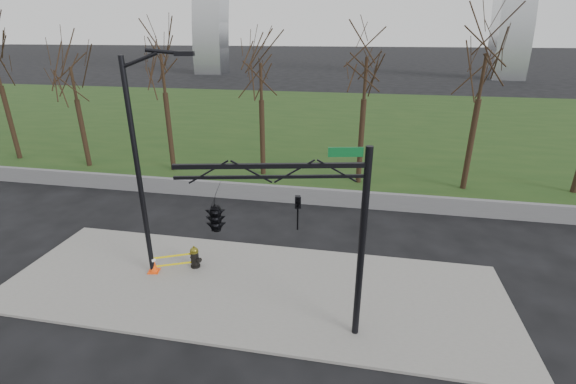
% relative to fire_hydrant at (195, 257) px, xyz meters
% --- Properties ---
extents(ground, '(500.00, 500.00, 0.00)m').
position_rel_fire_hydrant_xyz_m(ground, '(2.48, -0.83, -0.52)').
color(ground, black).
rests_on(ground, ground).
extents(sidewalk, '(18.00, 6.00, 0.10)m').
position_rel_fire_hydrant_xyz_m(sidewalk, '(2.48, -0.83, -0.47)').
color(sidewalk, gray).
rests_on(sidewalk, ground).
extents(grass_strip, '(120.00, 40.00, 0.06)m').
position_rel_fire_hydrant_xyz_m(grass_strip, '(2.48, 29.17, -0.49)').
color(grass_strip, '#1D3914').
rests_on(grass_strip, ground).
extents(guardrail, '(60.00, 0.30, 0.90)m').
position_rel_fire_hydrant_xyz_m(guardrail, '(2.48, 7.17, -0.07)').
color(guardrail, '#59595B').
rests_on(guardrail, ground).
extents(tree_row, '(40.81, 4.00, 8.13)m').
position_rel_fire_hydrant_xyz_m(tree_row, '(-0.11, 11.17, 3.55)').
color(tree_row, black).
rests_on(tree_row, ground).
extents(fire_hydrant, '(0.56, 0.40, 0.91)m').
position_rel_fire_hydrant_xyz_m(fire_hydrant, '(0.00, 0.00, 0.00)').
color(fire_hydrant, black).
rests_on(fire_hydrant, sidewalk).
extents(traffic_cone, '(0.46, 0.46, 0.77)m').
position_rel_fire_hydrant_xyz_m(traffic_cone, '(-1.45, -0.63, -0.03)').
color(traffic_cone, '#FC490D').
rests_on(traffic_cone, sidewalk).
extents(street_light, '(2.38, 0.52, 8.21)m').
position_rel_fire_hydrant_xyz_m(street_light, '(-1.24, -0.64, 4.17)').
color(street_light, black).
rests_on(street_light, ground).
extents(traffic_signal_mast, '(5.00, 2.54, 6.00)m').
position_rel_fire_hydrant_xyz_m(traffic_signal_mast, '(3.11, -3.22, 3.63)').
color(traffic_signal_mast, black).
rests_on(traffic_signal_mast, ground).
extents(caution_tape, '(1.45, 0.68, 0.46)m').
position_rel_fire_hydrant_xyz_m(caution_tape, '(-0.73, -0.32, -0.01)').
color(caution_tape, yellow).
rests_on(caution_tape, ground).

